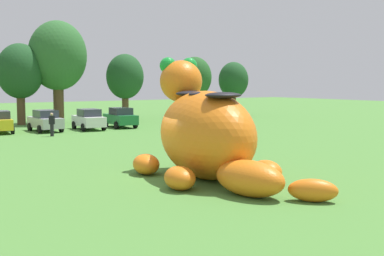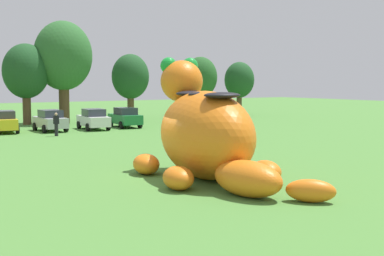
{
  "view_description": "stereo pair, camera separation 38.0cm",
  "coord_description": "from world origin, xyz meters",
  "px_view_note": "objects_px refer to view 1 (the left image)",
  "views": [
    {
      "loc": [
        -11.25,
        -18.06,
        3.97
      ],
      "look_at": [
        0.86,
        0.0,
        2.0
      ],
      "focal_mm": 48.1,
      "sensor_mm": 36.0,
      "label": 1
    },
    {
      "loc": [
        -10.94,
        -18.27,
        3.97
      ],
      "look_at": [
        0.86,
        0.0,
        2.0
      ],
      "focal_mm": 48.1,
      "sensor_mm": 36.0,
      "label": 2
    }
  ],
  "objects_px": {
    "giant_inflatable_creature": "(206,133)",
    "car_green": "(120,118)",
    "car_silver": "(45,121)",
    "car_white": "(89,119)",
    "spectator_near_inflatable": "(52,125)"
  },
  "relations": [
    {
      "from": "giant_inflatable_creature",
      "to": "car_green",
      "type": "distance_m",
      "value": 24.46
    },
    {
      "from": "giant_inflatable_creature",
      "to": "car_silver",
      "type": "xyz_separation_m",
      "value": [
        0.87,
        23.31,
        -0.99
      ]
    },
    {
      "from": "car_white",
      "to": "car_green",
      "type": "bearing_deg",
      "value": 8.66
    },
    {
      "from": "giant_inflatable_creature",
      "to": "car_silver",
      "type": "height_order",
      "value": "giant_inflatable_creature"
    },
    {
      "from": "giant_inflatable_creature",
      "to": "car_white",
      "type": "height_order",
      "value": "giant_inflatable_creature"
    },
    {
      "from": "giant_inflatable_creature",
      "to": "car_silver",
      "type": "distance_m",
      "value": 23.35
    },
    {
      "from": "car_white",
      "to": "spectator_near_inflatable",
      "type": "bearing_deg",
      "value": -141.73
    },
    {
      "from": "car_white",
      "to": "spectator_near_inflatable",
      "type": "relative_size",
      "value": 2.47
    },
    {
      "from": "spectator_near_inflatable",
      "to": "giant_inflatable_creature",
      "type": "bearing_deg",
      "value": -90.33
    },
    {
      "from": "car_silver",
      "to": "car_green",
      "type": "height_order",
      "value": "same"
    },
    {
      "from": "car_silver",
      "to": "car_white",
      "type": "height_order",
      "value": "same"
    },
    {
      "from": "giant_inflatable_creature",
      "to": "spectator_near_inflatable",
      "type": "bearing_deg",
      "value": 89.67
    },
    {
      "from": "giant_inflatable_creature",
      "to": "spectator_near_inflatable",
      "type": "xyz_separation_m",
      "value": [
        0.11,
        19.48,
        -1.0
      ]
    },
    {
      "from": "giant_inflatable_creature",
      "to": "car_green",
      "type": "height_order",
      "value": "giant_inflatable_creature"
    },
    {
      "from": "car_silver",
      "to": "car_green",
      "type": "relative_size",
      "value": 0.98
    }
  ]
}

